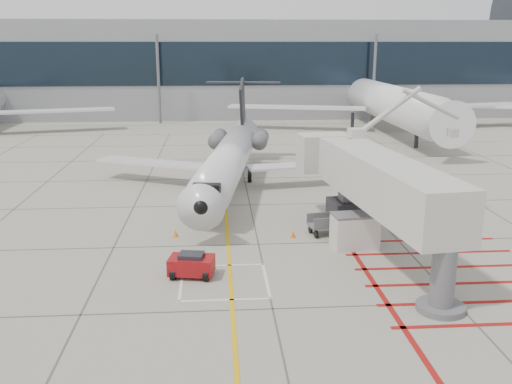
{
  "coord_description": "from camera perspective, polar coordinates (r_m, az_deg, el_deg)",
  "views": [
    {
      "loc": [
        -2.25,
        -25.95,
        10.93
      ],
      "look_at": [
        0.0,
        6.0,
        2.5
      ],
      "focal_mm": 40.0,
      "sensor_mm": 36.0,
      "label": 1
    }
  ],
  "objects": [
    {
      "name": "jet_bridge",
      "position": [
        29.54,
        12.94,
        -0.2
      ],
      "size": [
        10.38,
        18.41,
        7.01
      ],
      "primitive_type": null,
      "rotation": [
        0.0,
        0.0,
        0.12
      ],
      "color": "beige",
      "rests_on": "ground_plane"
    },
    {
      "name": "regional_jet",
      "position": [
        40.53,
        -3.19,
        4.56
      ],
      "size": [
        26.72,
        31.78,
        7.56
      ],
      "primitive_type": null,
      "rotation": [
        0.0,
        0.0,
        -0.14
      ],
      "color": "silver",
      "rests_on": "ground_plane"
    },
    {
      "name": "pushback_tug",
      "position": [
        27.74,
        -6.47,
        -7.18
      ],
      "size": [
        2.31,
        1.66,
        1.23
      ],
      "primitive_type": null,
      "rotation": [
        0.0,
        0.0,
        -0.17
      ],
      "color": "maroon",
      "rests_on": "ground_plane"
    },
    {
      "name": "ground_power_unit",
      "position": [
        31.61,
        9.84,
        -3.86
      ],
      "size": [
        2.57,
        1.68,
        1.93
      ],
      "primitive_type": null,
      "rotation": [
        0.0,
        0.0,
        0.11
      ],
      "color": "silver",
      "rests_on": "ground_plane"
    },
    {
      "name": "baggage_cart",
      "position": [
        33.63,
        7.0,
        -3.22
      ],
      "size": [
        2.18,
        1.61,
        1.24
      ],
      "primitive_type": null,
      "rotation": [
        0.0,
        0.0,
        0.2
      ],
      "color": "#5B5C61",
      "rests_on": "ground_plane"
    },
    {
      "name": "ground_plane",
      "position": [
        28.25,
        0.86,
        -8.02
      ],
      "size": [
        260.0,
        260.0,
        0.0
      ],
      "primitive_type": "plane",
      "color": "#9F9C89",
      "rests_on": "ground"
    },
    {
      "name": "cone_nose",
      "position": [
        33.42,
        -8.06,
        -4.09
      ],
      "size": [
        0.32,
        0.32,
        0.45
      ],
      "primitive_type": "cone",
      "color": "orange",
      "rests_on": "ground_plane"
    },
    {
      "name": "bg_aircraft_c",
      "position": [
        75.17,
        12.69,
        11.07
      ],
      "size": [
        39.43,
        43.81,
        13.14
      ],
      "primitive_type": null,
      "color": "silver",
      "rests_on": "ground_plane"
    },
    {
      "name": "cone_side",
      "position": [
        33.06,
        3.71,
        -4.2
      ],
      "size": [
        0.31,
        0.31,
        0.43
      ],
      "primitive_type": "cone",
      "color": "orange",
      "rests_on": "ground_plane"
    },
    {
      "name": "terminal_glass_band",
      "position": [
        82.87,
        4.59,
        12.67
      ],
      "size": [
        180.0,
        0.1,
        6.0
      ],
      "primitive_type": "cube",
      "color": "black",
      "rests_on": "ground_plane"
    },
    {
      "name": "terminal_building",
      "position": [
        96.81,
        3.33,
        12.39
      ],
      "size": [
        180.0,
        28.0,
        14.0
      ],
      "primitive_type": "cube",
      "color": "gray",
      "rests_on": "ground_plane"
    }
  ]
}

